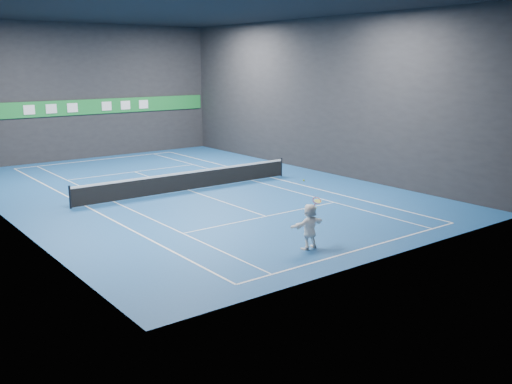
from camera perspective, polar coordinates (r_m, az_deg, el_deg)
ground at (r=29.63m, az=-6.70°, el=0.16°), size 26.00×26.00×0.00m
ceiling at (r=29.02m, az=-7.19°, el=17.77°), size 26.00×26.00×0.00m
wall_back at (r=40.70m, az=-16.43°, el=9.58°), size 18.00×0.10×9.00m
wall_front at (r=19.01m, az=13.59°, el=6.55°), size 18.00×0.10×9.00m
wall_right at (r=34.43m, az=6.24°, el=9.51°), size 0.10×26.00×9.00m
baseline_near at (r=20.67m, az=10.54°, el=-5.61°), size 10.98×0.08×0.01m
baseline_far at (r=40.15m, az=-15.45°, el=3.13°), size 10.98×0.08×0.01m
sideline_doubles_left at (r=27.33m, az=-16.63°, el=-1.38°), size 0.08×23.78×0.01m
sideline_doubles_right at (r=32.70m, az=1.58°, el=1.46°), size 0.08×23.78×0.01m
sideline_singles_left at (r=27.82m, az=-13.99°, el=-0.97°), size 0.06×23.78×0.01m
sideline_singles_right at (r=31.87m, az=-0.35°, el=1.16°), size 0.06×23.78×0.01m
service_line_near at (r=24.50m, az=1.00°, el=-2.45°), size 8.23×0.06×0.01m
service_line_far at (r=35.18m, az=-12.06°, el=1.99°), size 8.23×0.06×0.01m
center_service_line at (r=29.63m, az=-6.70°, el=0.17°), size 0.06×12.80×0.01m
player at (r=20.20m, az=5.38°, el=-3.45°), size 1.54×0.56×1.64m
tennis_ball at (r=19.54m, az=4.81°, el=1.17°), size 0.07×0.07×0.07m
tennis_net at (r=29.52m, az=-6.73°, el=1.19°), size 12.50×0.10×1.07m
sponsor_banner at (r=40.70m, az=-16.31°, el=8.18°), size 17.64×0.11×1.00m
tennis_racket at (r=20.25m, az=6.07°, el=-0.99°), size 0.45×0.35×0.59m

